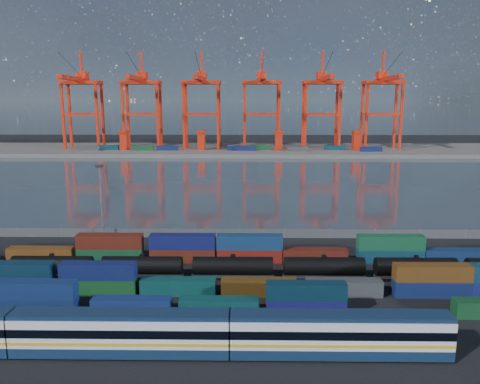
{
  "coord_description": "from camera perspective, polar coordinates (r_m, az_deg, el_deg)",
  "views": [
    {
      "loc": [
        1.49,
        -72.4,
        30.0
      ],
      "look_at": [
        0.0,
        30.0,
        10.0
      ],
      "focal_mm": 35.0,
      "sensor_mm": 36.0,
      "label": 1
    }
  ],
  "objects": [
    {
      "name": "ground",
      "position": [
        78.38,
        -0.33,
        -11.45
      ],
      "size": [
        700.0,
        700.0,
        0.0
      ],
      "primitive_type": "plane",
      "color": "black",
      "rests_on": "ground"
    },
    {
      "name": "distant_mountains",
      "position": [
        1684.32,
        3.06,
        17.52
      ],
      "size": [
        2470.0,
        1100.0,
        520.0
      ],
      "color": "#1E2630",
      "rests_on": "ground"
    },
    {
      "name": "harbor_water",
      "position": [
        179.92,
        0.35,
        1.45
      ],
      "size": [
        700.0,
        700.0,
        0.0
      ],
      "primitive_type": "plane",
      "color": "#33404A",
      "rests_on": "ground"
    },
    {
      "name": "straddle_carriers",
      "position": [
        273.33,
        -0.01,
        6.4
      ],
      "size": [
        140.0,
        7.0,
        11.1
      ],
      "color": "red",
      "rests_on": "far_quay"
    },
    {
      "name": "far_quay",
      "position": [
        283.89,
        0.53,
        5.19
      ],
      "size": [
        700.0,
        70.0,
        2.0
      ],
      "primitive_type": "cube",
      "color": "#514F4C",
      "rests_on": "ground"
    },
    {
      "name": "quay_containers",
      "position": [
        269.48,
        -1.83,
        5.36
      ],
      "size": [
        172.58,
        10.99,
        2.6
      ],
      "color": "navy",
      "rests_on": "far_quay"
    },
    {
      "name": "container_row_mid",
      "position": [
        74.89,
        -4.22,
        -10.83
      ],
      "size": [
        127.75,
        2.4,
        5.11
      ],
      "color": "navy",
      "rests_on": "ground"
    },
    {
      "name": "gantry_cranes",
      "position": [
        276.06,
        -1.06,
        12.25
      ],
      "size": [
        197.47,
        43.14,
        58.42
      ],
      "color": "red",
      "rests_on": "ground"
    },
    {
      "name": "yard_light_mast",
      "position": [
        105.37,
        -16.57,
        -0.75
      ],
      "size": [
        1.6,
        0.4,
        16.6
      ],
      "color": "slate",
      "rests_on": "ground"
    },
    {
      "name": "passenger_train",
      "position": [
        59.83,
        -14.34,
        -16.38
      ],
      "size": [
        78.16,
        3.23,
        5.54
      ],
      "color": "silver",
      "rests_on": "ground"
    },
    {
      "name": "container_row_north",
      "position": [
        89.12,
        5.47,
        -7.16
      ],
      "size": [
        142.03,
        2.5,
        5.33
      ],
      "color": "navy",
      "rests_on": "ground"
    },
    {
      "name": "tanker_string",
      "position": [
        80.9,
        4.7,
        -9.11
      ],
      "size": [
        122.59,
        3.03,
        4.33
      ],
      "color": "black",
      "rests_on": "ground"
    },
    {
      "name": "waterfront_fence",
      "position": [
        104.51,
        -0.02,
        -5.06
      ],
      "size": [
        160.12,
        0.12,
        2.2
      ],
      "color": "#595B5E",
      "rests_on": "ground"
    },
    {
      "name": "container_row_south",
      "position": [
        73.18,
        -21.03,
        -12.29
      ],
      "size": [
        138.85,
        2.29,
        4.89
      ],
      "color": "#373A3B",
      "rests_on": "ground"
    }
  ]
}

